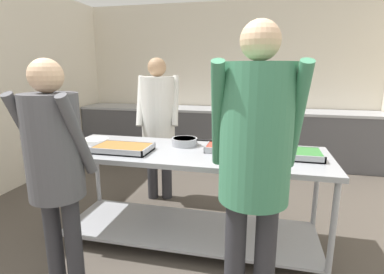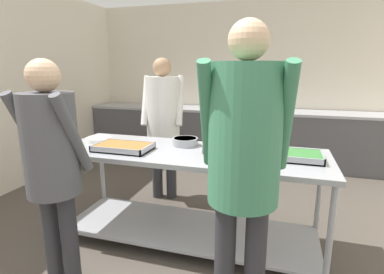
# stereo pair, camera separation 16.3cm
# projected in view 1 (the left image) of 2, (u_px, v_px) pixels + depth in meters

# --- Properties ---
(wall_rear) EXTENTS (5.11, 0.06, 2.65)m
(wall_rear) POSITION_uv_depth(u_px,v_px,m) (226.00, 81.00, 5.27)
(wall_rear) COLOR beige
(wall_rear) RESTS_ON ground_plane
(wall_left) EXTENTS (0.06, 4.40, 2.65)m
(wall_left) POSITION_uv_depth(u_px,v_px,m) (8.00, 87.00, 3.80)
(wall_left) COLOR beige
(wall_left) RESTS_ON ground_plane
(back_counter) EXTENTS (4.95, 0.65, 0.89)m
(back_counter) POSITION_uv_depth(u_px,v_px,m) (222.00, 134.00, 5.12)
(back_counter) COLOR #4C4C51
(back_counter) RESTS_ON ground_plane
(serving_counter) EXTENTS (2.33, 0.80, 0.86)m
(serving_counter) POSITION_uv_depth(u_px,v_px,m) (189.00, 181.00, 2.63)
(serving_counter) COLOR #9EA0A8
(serving_counter) RESTS_ON ground_plane
(plate_stack) EXTENTS (0.25, 0.25, 0.04)m
(plate_stack) POSITION_uv_depth(u_px,v_px,m) (95.00, 141.00, 2.86)
(plate_stack) COLOR white
(plate_stack) RESTS_ON serving_counter
(serving_tray_greens) EXTENTS (0.48, 0.30, 0.05)m
(serving_tray_greens) POSITION_uv_depth(u_px,v_px,m) (123.00, 148.00, 2.55)
(serving_tray_greens) COLOR #9EA0A8
(serving_tray_greens) RESTS_ON serving_counter
(sauce_pan) EXTENTS (0.38, 0.24, 0.07)m
(sauce_pan) POSITION_uv_depth(u_px,v_px,m) (185.00, 141.00, 2.74)
(sauce_pan) COLOR #9EA0A8
(sauce_pan) RESTS_ON serving_counter
(serving_tray_vegetables) EXTENTS (0.45, 0.29, 0.05)m
(serving_tray_vegetables) POSITION_uv_depth(u_px,v_px,m) (233.00, 148.00, 2.57)
(serving_tray_vegetables) COLOR #9EA0A8
(serving_tray_vegetables) RESTS_ON serving_counter
(serving_tray_roast) EXTENTS (0.45, 0.30, 0.05)m
(serving_tray_roast) POSITION_uv_depth(u_px,v_px,m) (292.00, 154.00, 2.39)
(serving_tray_roast) COLOR #9EA0A8
(serving_tray_roast) RESTS_ON serving_counter
(guest_serving_left) EXTENTS (0.45, 0.35, 1.62)m
(guest_serving_left) POSITION_uv_depth(u_px,v_px,m) (55.00, 158.00, 1.91)
(guest_serving_left) COLOR #2D2D33
(guest_serving_left) RESTS_ON ground_plane
(guest_serving_right) EXTENTS (0.51, 0.39, 1.80)m
(guest_serving_right) POSITION_uv_depth(u_px,v_px,m) (255.00, 151.00, 1.64)
(guest_serving_right) COLOR #2D2D33
(guest_serving_right) RESTS_ON ground_plane
(cook_behind_counter) EXTENTS (0.53, 0.41, 1.67)m
(cook_behind_counter) POSITION_uv_depth(u_px,v_px,m) (158.00, 115.00, 3.46)
(cook_behind_counter) COLOR #2D2D33
(cook_behind_counter) RESTS_ON ground_plane
(water_bottle) EXTENTS (0.08, 0.08, 0.26)m
(water_bottle) POSITION_uv_depth(u_px,v_px,m) (273.00, 103.00, 4.82)
(water_bottle) COLOR silver
(water_bottle) RESTS_ON back_counter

